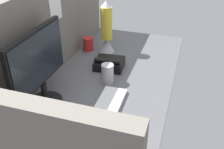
{
  "coord_description": "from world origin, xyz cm",
  "views": [
    {
      "loc": [
        -122.33,
        -44.47,
        87.66
      ],
      "look_at": [
        -10.0,
        0.0,
        14.0
      ],
      "focal_mm": 41.53,
      "sensor_mm": 36.0,
      "label": 1
    }
  ],
  "objects_px": {
    "mug_steel": "(108,74)",
    "desk_phone": "(109,63)",
    "lava_lamp": "(106,31)",
    "keyboard": "(107,108)",
    "mug_red_plastic": "(88,44)",
    "monitor": "(39,65)",
    "mouse": "(90,144)"
  },
  "relations": [
    {
      "from": "mouse",
      "to": "desk_phone",
      "type": "distance_m",
      "value": 0.72
    },
    {
      "from": "mouse",
      "to": "desk_phone",
      "type": "xyz_separation_m",
      "value": [
        0.7,
        0.14,
        0.01
      ]
    },
    {
      "from": "mug_red_plastic",
      "to": "mug_steel",
      "type": "bearing_deg",
      "value": -143.67
    },
    {
      "from": "keyboard",
      "to": "mug_red_plastic",
      "type": "relative_size",
      "value": 3.7
    },
    {
      "from": "monitor",
      "to": "mug_red_plastic",
      "type": "distance_m",
      "value": 0.72
    },
    {
      "from": "desk_phone",
      "to": "mug_red_plastic",
      "type": "bearing_deg",
      "value": 48.14
    },
    {
      "from": "keyboard",
      "to": "desk_phone",
      "type": "height_order",
      "value": "desk_phone"
    },
    {
      "from": "mug_steel",
      "to": "desk_phone",
      "type": "distance_m",
      "value": 0.18
    },
    {
      "from": "lava_lamp",
      "to": "desk_phone",
      "type": "xyz_separation_m",
      "value": [
        -0.23,
        -0.1,
        -0.13
      ]
    },
    {
      "from": "mug_red_plastic",
      "to": "mouse",
      "type": "bearing_deg",
      "value": -157.36
    },
    {
      "from": "keyboard",
      "to": "lava_lamp",
      "type": "relative_size",
      "value": 0.96
    },
    {
      "from": "keyboard",
      "to": "mouse",
      "type": "distance_m",
      "value": 0.27
    },
    {
      "from": "mug_steel",
      "to": "desk_phone",
      "type": "bearing_deg",
      "value": 15.12
    },
    {
      "from": "mouse",
      "to": "mug_red_plastic",
      "type": "height_order",
      "value": "mug_red_plastic"
    },
    {
      "from": "monitor",
      "to": "desk_phone",
      "type": "bearing_deg",
      "value": -24.15
    },
    {
      "from": "mug_steel",
      "to": "lava_lamp",
      "type": "xyz_separation_m",
      "value": [
        0.41,
        0.14,
        0.1
      ]
    },
    {
      "from": "monitor",
      "to": "lava_lamp",
      "type": "xyz_separation_m",
      "value": [
        0.71,
        -0.12,
        -0.07
      ]
    },
    {
      "from": "keyboard",
      "to": "mug_steel",
      "type": "bearing_deg",
      "value": 16.64
    },
    {
      "from": "keyboard",
      "to": "mouse",
      "type": "height_order",
      "value": "mouse"
    },
    {
      "from": "lava_lamp",
      "to": "monitor",
      "type": "bearing_deg",
      "value": 170.54
    },
    {
      "from": "lava_lamp",
      "to": "desk_phone",
      "type": "bearing_deg",
      "value": -157.35
    },
    {
      "from": "mug_steel",
      "to": "keyboard",
      "type": "bearing_deg",
      "value": -162.44
    },
    {
      "from": "monitor",
      "to": "mouse",
      "type": "bearing_deg",
      "value": -122.19
    },
    {
      "from": "mug_steel",
      "to": "mug_red_plastic",
      "type": "relative_size",
      "value": 1.23
    },
    {
      "from": "keyboard",
      "to": "monitor",
      "type": "bearing_deg",
      "value": 97.01
    },
    {
      "from": "desk_phone",
      "to": "lava_lamp",
      "type": "bearing_deg",
      "value": 22.65
    },
    {
      "from": "monitor",
      "to": "mug_red_plastic",
      "type": "bearing_deg",
      "value": 2.07
    },
    {
      "from": "mug_red_plastic",
      "to": "desk_phone",
      "type": "height_order",
      "value": "mug_red_plastic"
    },
    {
      "from": "keyboard",
      "to": "mug_red_plastic",
      "type": "height_order",
      "value": "mug_red_plastic"
    },
    {
      "from": "monitor",
      "to": "desk_phone",
      "type": "xyz_separation_m",
      "value": [
        0.48,
        -0.21,
        -0.2
      ]
    },
    {
      "from": "lava_lamp",
      "to": "mug_red_plastic",
      "type": "bearing_deg",
      "value": 96.45
    },
    {
      "from": "lava_lamp",
      "to": "mug_steel",
      "type": "bearing_deg",
      "value": -160.52
    }
  ]
}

